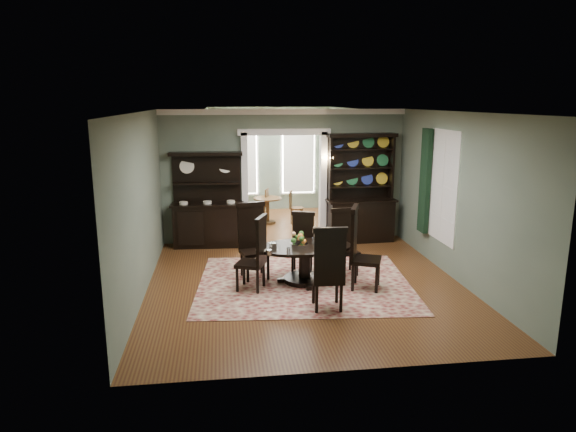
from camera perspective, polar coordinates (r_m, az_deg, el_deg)
name	(u,v)px	position (r m, az deg, el deg)	size (l,w,h in m)	color
room	(305,197)	(8.80, 1.94, 2.17)	(5.51, 6.01, 3.01)	brown
parlor	(273,162)	(14.20, -1.71, 5.97)	(3.51, 3.50, 3.01)	brown
doorway_trim	(284,171)	(11.69, -0.44, 5.01)	(2.08, 0.25, 2.57)	white
right_window	(434,184)	(10.41, 15.94, 3.46)	(0.15, 1.47, 2.12)	white
wall_sconce	(327,159)	(11.66, 4.32, 6.30)	(0.27, 0.21, 0.21)	#B2982F
rug	(304,283)	(9.22, 1.81, -7.47)	(3.72, 3.10, 0.01)	maroon
dining_table	(305,257)	(9.17, 1.87, -4.56)	(1.76, 1.67, 0.67)	black
centerpiece	(300,242)	(9.06, 1.32, -2.96)	(1.50, 0.96, 0.25)	white
chair_far_left	(253,238)	(9.41, -3.96, -2.48)	(0.61, 0.59, 1.38)	black
chair_far_mid	(303,241)	(9.67, 1.63, -2.78)	(0.52, 0.50, 1.15)	black
chair_far_right	(344,239)	(9.66, 6.20, -2.60)	(0.51, 0.49, 1.23)	black
chair_end_left	(256,252)	(8.72, -3.53, -3.98)	(0.60, 0.61, 1.30)	black
chair_end_right	(359,246)	(8.86, 7.95, -3.31)	(0.67, 0.68, 1.45)	black
chair_near	(329,267)	(7.86, 4.54, -5.68)	(0.53, 0.50, 1.36)	black
sideboard	(208,214)	(11.52, -8.90, 0.26)	(1.62, 0.65, 2.09)	black
welsh_dresser	(360,203)	(11.88, 8.05, 1.48)	(1.61, 0.65, 2.47)	black
parlor_table	(268,207)	(13.55, -2.28, 1.05)	(0.74, 0.74, 0.68)	#523317
parlor_chair_left	(263,204)	(13.77, -2.77, 1.35)	(0.41, 0.40, 0.88)	#523317
parlor_chair_right	(294,206)	(13.53, 0.72, 1.11)	(0.40, 0.39, 0.86)	#523317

